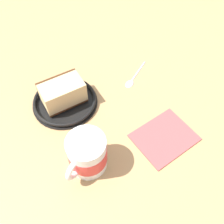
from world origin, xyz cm
name	(u,v)px	position (x,y,z in cm)	size (l,w,h in cm)	color
ground_plane	(77,101)	(0.00, 0.00, -1.22)	(156.89, 156.89, 2.44)	tan
small_plate	(65,101)	(-2.83, 1.59, 0.83)	(16.36, 16.36, 1.68)	black
cake_slice	(63,93)	(-2.70, 1.82, 3.88)	(12.11, 10.77, 5.89)	#472814
tea_mug	(87,154)	(-13.96, -12.44, 4.60)	(10.53, 8.04, 9.15)	white
teaspoon	(132,79)	(12.76, -9.70, 0.35)	(11.30, 2.01, 0.80)	silver
folded_napkin	(165,137)	(0.06, -24.25, 0.30)	(13.39, 10.78, 0.60)	#B24C4C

